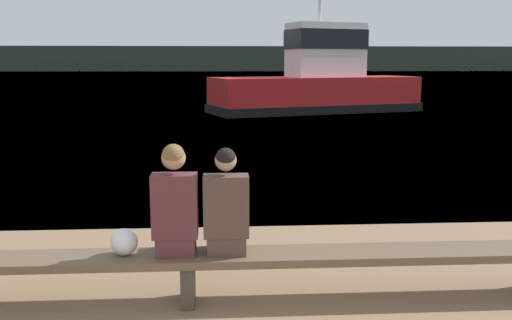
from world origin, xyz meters
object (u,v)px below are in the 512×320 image
object	(u,v)px
person_left	(175,206)
person_right	(226,208)
bench_main	(188,263)
shopping_bag	(124,242)
tugboat_red	(318,84)

from	to	relation	value
person_left	person_right	bearing A→B (deg)	0.21
person_left	bench_main	bearing A→B (deg)	1.47
person_left	person_right	distance (m)	0.46
bench_main	person_right	distance (m)	0.62
bench_main	shopping_bag	xyz separation A→B (m)	(-0.57, 0.02, 0.20)
shopping_bag	bench_main	bearing A→B (deg)	-1.94
person_left	shopping_bag	xyz separation A→B (m)	(-0.47, 0.02, -0.34)
person_right	bench_main	bearing A→B (deg)	179.85
person_left	person_right	xyz separation A→B (m)	(0.46, 0.00, -0.03)
bench_main	tugboat_red	bearing A→B (deg)	76.96
bench_main	person_left	xyz separation A→B (m)	(-0.10, -0.00, 0.54)
tugboat_red	shopping_bag	bearing A→B (deg)	147.19
person_right	shopping_bag	world-z (taller)	person_right
person_left	shopping_bag	bearing A→B (deg)	177.30
person_left	tugboat_red	xyz separation A→B (m)	(4.78, 20.16, 0.29)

